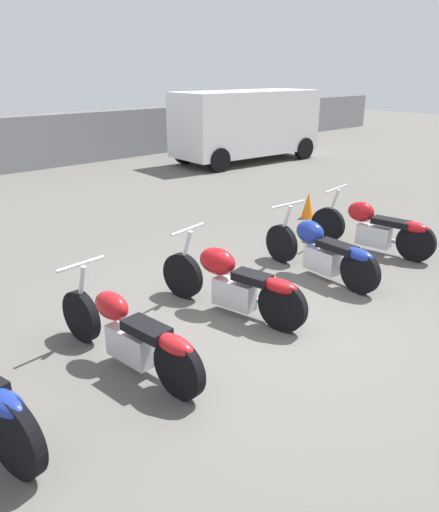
# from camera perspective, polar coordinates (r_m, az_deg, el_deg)

# --- Properties ---
(ground_plane) EXTENTS (60.00, 60.00, 0.00)m
(ground_plane) POSITION_cam_1_polar(r_m,az_deg,el_deg) (5.96, 5.09, -7.76)
(ground_plane) COLOR #5B5954
(motorcycle_slot_1) EXTENTS (0.57, 2.12, 0.95)m
(motorcycle_slot_1) POSITION_cam_1_polar(r_m,az_deg,el_deg) (5.04, -10.30, -8.71)
(motorcycle_slot_1) COLOR black
(motorcycle_slot_1) RESTS_ON ground_plane
(motorcycle_slot_2) EXTENTS (0.66, 2.08, 0.97)m
(motorcycle_slot_2) POSITION_cam_1_polar(r_m,az_deg,el_deg) (6.01, 1.40, -2.97)
(motorcycle_slot_2) COLOR black
(motorcycle_slot_2) RESTS_ON ground_plane
(motorcycle_slot_3) EXTENTS (0.69, 2.06, 0.96)m
(motorcycle_slot_3) POSITION_cam_1_polar(r_m,az_deg,el_deg) (7.22, 11.51, 0.66)
(motorcycle_slot_3) COLOR black
(motorcycle_slot_3) RESTS_ON ground_plane
(motorcycle_slot_4) EXTENTS (0.75, 2.10, 0.97)m
(motorcycle_slot_4) POSITION_cam_1_polar(r_m,az_deg,el_deg) (8.48, 17.15, 3.15)
(motorcycle_slot_4) COLOR black
(motorcycle_slot_4) RESTS_ON ground_plane
(parked_van) EXTENTS (4.92, 2.31, 2.18)m
(parked_van) POSITION_cam_1_polar(r_m,az_deg,el_deg) (16.37, 3.08, 14.94)
(parked_van) COLOR white
(parked_van) RESTS_ON ground_plane
(traffic_cone_near) EXTENTS (0.27, 0.27, 0.52)m
(traffic_cone_near) POSITION_cam_1_polar(r_m,az_deg,el_deg) (10.20, 10.09, 5.72)
(traffic_cone_near) COLOR orange
(traffic_cone_near) RESTS_ON ground_plane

